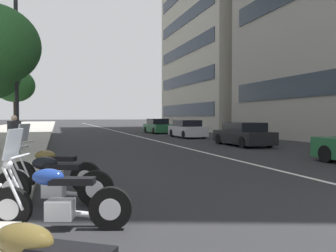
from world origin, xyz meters
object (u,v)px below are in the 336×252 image
motorcycle_by_sign_pole (57,200)px  motorcycle_mid_row (53,183)px  motorcycle_nearest_camera (51,172)px  car_far_down_avenue (187,129)px  street_tree_far_plaza (14,85)px  car_lead_in_lane (243,135)px  street_lamp_with_banners (24,42)px  pedestrian_on_plaza (14,136)px  car_approaching_light (158,126)px

motorcycle_by_sign_pole → motorcycle_mid_row: 1.37m
motorcycle_nearest_camera → car_far_down_avenue: bearing=-96.9°
motorcycle_by_sign_pole → street_tree_far_plaza: street_tree_far_plaza is taller
motorcycle_nearest_camera → car_lead_in_lane: (8.85, -10.14, 0.18)m
motorcycle_by_sign_pole → street_tree_far_plaza: size_ratio=0.35×
street_lamp_with_banners → street_tree_far_plaza: size_ratio=1.47×
motorcycle_by_sign_pole → motorcycle_nearest_camera: (2.58, 0.12, 0.01)m
motorcycle_mid_row → motorcycle_nearest_camera: motorcycle_nearest_camera is taller
pedestrian_on_plaza → car_far_down_avenue: bearing=-81.7°
motorcycle_mid_row → car_lead_in_lane: car_lead_in_lane is taller
street_lamp_with_banners → motorcycle_mid_row: bearing=-172.7°
motorcycle_by_sign_pole → car_lead_in_lane: motorcycle_by_sign_pole is taller
motorcycle_mid_row → motorcycle_nearest_camera: bearing=-67.6°
car_approaching_light → pedestrian_on_plaza: 21.51m
car_lead_in_lane → car_approaching_light: size_ratio=0.95×
street_lamp_with_banners → street_tree_far_plaza: (14.99, 2.07, -0.75)m
motorcycle_nearest_camera → motorcycle_mid_row: bearing=115.6°
motorcycle_mid_row → car_far_down_avenue: bearing=-98.2°
street_tree_far_plaza → pedestrian_on_plaza: size_ratio=3.67×
motorcycle_nearest_camera → car_far_down_avenue: 19.47m
motorcycle_mid_row → car_approaching_light: car_approaching_light is taller
street_tree_far_plaza → street_lamp_with_banners: bearing=-172.1°
motorcycle_nearest_camera → car_lead_in_lane: size_ratio=0.48×
motorcycle_mid_row → car_far_down_avenue: 20.51m
motorcycle_mid_row → car_lead_in_lane: size_ratio=0.51×
motorcycle_nearest_camera → car_far_down_avenue: (16.76, -9.90, 0.21)m
street_tree_far_plaza → motorcycle_by_sign_pole: bearing=-172.6°
motorcycle_by_sign_pole → car_lead_in_lane: 15.21m
motorcycle_mid_row → street_tree_far_plaza: size_ratio=0.37×
motorcycle_mid_row → street_lamp_with_banners: street_lamp_with_banners is taller
car_far_down_avenue → car_approaching_light: car_approaching_light is taller
car_approaching_light → street_tree_far_plaza: street_tree_far_plaza is taller
car_far_down_avenue → street_lamp_with_banners: 14.20m
motorcycle_by_sign_pole → motorcycle_nearest_camera: size_ratio=1.01×
motorcycle_mid_row → car_approaching_light: (25.44, -9.65, 0.25)m
car_lead_in_lane → car_far_down_avenue: car_far_down_avenue is taller
car_far_down_avenue → pedestrian_on_plaza: (-10.99, 11.27, 0.27)m
motorcycle_by_sign_pole → street_lamp_with_banners: size_ratio=0.24×
street_tree_far_plaza → car_far_down_avenue: bearing=-119.5°
street_tree_far_plaza → pedestrian_on_plaza: street_tree_far_plaza is taller
street_lamp_with_banners → motorcycle_by_sign_pole: bearing=-173.2°
motorcycle_mid_row → motorcycle_nearest_camera: size_ratio=1.05×
car_lead_in_lane → street_lamp_with_banners: bearing=88.2°
car_far_down_avenue → street_tree_far_plaza: street_tree_far_plaza is taller
motorcycle_by_sign_pole → street_tree_far_plaza: 27.36m
motorcycle_mid_row → car_far_down_avenue: (17.98, -9.86, 0.23)m
motorcycle_by_sign_pole → motorcycle_nearest_camera: 2.59m
car_lead_in_lane → street_lamp_with_banners: size_ratio=0.49×
car_lead_in_lane → street_lamp_with_banners: (0.43, 11.45, 4.50)m
pedestrian_on_plaza → car_approaching_light: bearing=-66.9°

